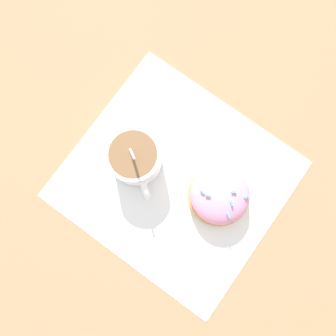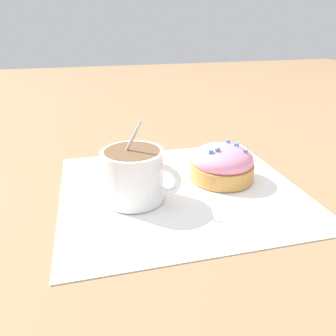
% 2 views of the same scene
% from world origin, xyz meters
% --- Properties ---
extents(ground_plane, '(3.00, 3.00, 0.00)m').
position_xyz_m(ground_plane, '(0.00, 0.00, 0.00)').
color(ground_plane, '#93704C').
extents(paper_napkin, '(0.35, 0.32, 0.00)m').
position_xyz_m(paper_napkin, '(0.00, 0.00, 0.00)').
color(paper_napkin, white).
rests_on(paper_napkin, ground_plane).
extents(coffee_cup, '(0.10, 0.09, 0.11)m').
position_xyz_m(coffee_cup, '(-0.07, -0.01, 0.04)').
color(coffee_cup, white).
rests_on(coffee_cup, paper_napkin).
extents(frosted_pastry, '(0.10, 0.10, 0.06)m').
position_xyz_m(frosted_pastry, '(0.07, 0.01, 0.03)').
color(frosted_pastry, '#D19347').
rests_on(frosted_pastry, paper_napkin).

